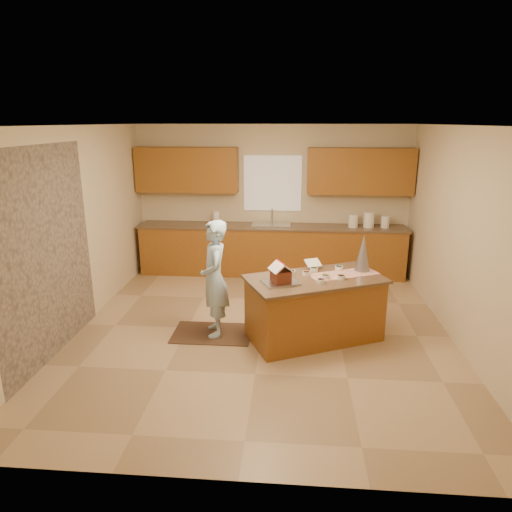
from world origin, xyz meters
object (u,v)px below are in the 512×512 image
at_px(island_base, 314,310).
at_px(tinsel_tree, 363,253).
at_px(boy, 214,279).
at_px(gingerbread_house, 281,274).

xyz_separation_m(island_base, tinsel_tree, (0.63, 0.34, 0.69)).
bearing_deg(boy, gingerbread_house, 59.08).
bearing_deg(gingerbread_house, boy, 163.24).
distance_m(tinsel_tree, gingerbread_house, 1.22).
bearing_deg(boy, island_base, 75.38).
height_order(island_base, tinsel_tree, tinsel_tree).
relative_size(island_base, gingerbread_house, 4.88).
bearing_deg(boy, tinsel_tree, 85.47).
xyz_separation_m(tinsel_tree, boy, (-1.93, -0.33, -0.30)).
bearing_deg(gingerbread_house, island_base, 29.86).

